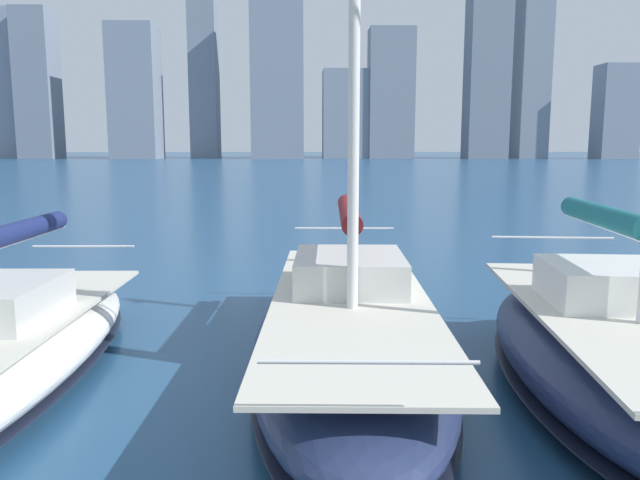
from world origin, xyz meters
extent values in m
cube|color=slate|center=(-77.94, -152.64, 11.42)|extent=(9.31, 7.36, 22.85)
cube|color=slate|center=(-58.82, -159.33, 24.60)|extent=(7.34, 9.18, 49.20)
cube|color=slate|center=(-46.31, -155.29, 22.55)|extent=(9.98, 7.73, 45.10)
cube|color=slate|center=(-23.16, -159.97, 16.17)|extent=(11.34, 7.95, 32.33)
cube|color=gray|center=(-12.05, -161.58, 11.12)|extent=(12.27, 9.70, 22.25)
cube|color=gray|center=(5.52, -157.31, 19.66)|extent=(12.92, 9.23, 39.33)
cube|color=slate|center=(24.93, -166.83, 23.29)|extent=(6.90, 9.33, 46.59)
cube|color=gray|center=(40.80, -158.07, 16.23)|extent=(11.33, 11.26, 32.46)
cube|color=slate|center=(66.14, -161.99, 18.43)|extent=(8.74, 9.52, 36.87)
cube|color=gray|center=(78.28, -167.77, 18.86)|extent=(13.53, 10.56, 37.72)
ellipsoid|color=navy|center=(-4.41, -6.46, 0.62)|extent=(3.78, 7.88, 1.24)
ellipsoid|color=black|center=(-4.41, -6.46, 0.28)|extent=(3.80, 7.92, 0.10)
cube|color=beige|center=(-4.41, -6.46, 1.27)|extent=(3.15, 6.91, 0.06)
cube|color=silver|center=(-4.46, -6.91, 1.57)|extent=(1.96, 1.86, 0.55)
cylinder|color=silver|center=(-4.53, -7.48, 2.35)|extent=(0.47, 3.19, 0.12)
cylinder|color=#19606B|center=(-4.53, -7.48, 2.47)|extent=(0.64, 2.95, 0.32)
cylinder|color=silver|center=(-4.79, -9.86, 1.79)|extent=(2.22, 0.28, 0.04)
ellipsoid|color=navy|center=(-0.84, -7.88, 0.56)|extent=(3.35, 9.57, 1.13)
ellipsoid|color=black|center=(-0.84, -7.88, 0.25)|extent=(3.36, 9.62, 0.10)
cube|color=beige|center=(-0.84, -7.88, 1.16)|extent=(2.77, 8.41, 0.06)
cube|color=silver|center=(-0.86, -8.45, 1.46)|extent=(1.84, 2.16, 0.55)
cylinder|color=silver|center=(-0.90, -9.15, 2.24)|extent=(0.30, 3.97, 0.12)
cylinder|color=maroon|center=(-0.90, -9.15, 2.36)|extent=(0.49, 3.66, 0.32)
cylinder|color=silver|center=(-0.64, -3.54, 1.68)|extent=(1.90, 0.13, 0.04)
cylinder|color=silver|center=(-1.03, -12.13, 1.68)|extent=(2.19, 0.14, 0.04)
cylinder|color=silver|center=(4.43, -8.19, 2.02)|extent=(0.22, 3.91, 0.12)
cylinder|color=navy|center=(4.43, -8.19, 2.14)|extent=(0.41, 3.60, 0.32)
cylinder|color=silver|center=(4.36, -11.12, 1.46)|extent=(2.06, 0.09, 0.04)
camera|label=1|loc=(-0.07, 1.54, 3.51)|focal=35.00mm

